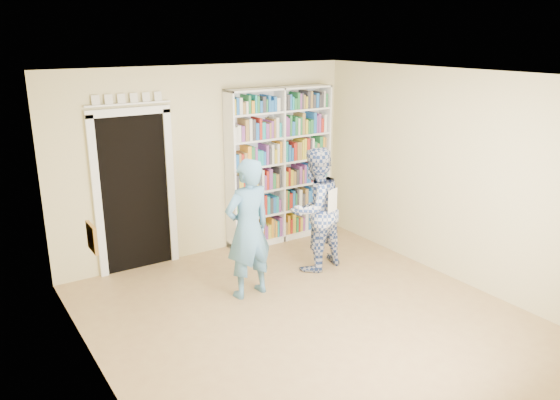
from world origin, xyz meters
The scene contains 11 objects.
floor centered at (0.00, 0.00, 0.00)m, with size 5.00×5.00×0.00m, color #9A734A.
ceiling centered at (0.00, 0.00, 2.70)m, with size 5.00×5.00×0.00m, color white.
wall_back centered at (0.00, 2.50, 1.35)m, with size 4.50×4.50×0.00m, color beige.
wall_left centered at (-2.25, 0.00, 1.35)m, with size 5.00×5.00×0.00m, color beige.
wall_right centered at (2.25, 0.00, 1.35)m, with size 5.00×5.00×0.00m, color beige.
bookshelf centered at (1.10, 2.34, 1.19)m, with size 1.71×0.32×2.35m.
doorway centered at (-1.10, 2.48, 1.18)m, with size 1.10×0.08×2.43m.
wall_art centered at (-2.23, 0.20, 1.40)m, with size 0.03×0.25×0.25m, color brown.
man_blue centered at (-0.25, 0.94, 0.86)m, with size 0.63×0.41×1.72m, color #4F87B1.
man_plaid centered at (0.90, 1.16, 0.84)m, with size 0.82×0.64×1.69m, color navy.
paper_sheet centered at (0.98, 0.88, 1.03)m, with size 0.22×0.01×0.30m, color white.
Camera 1 is at (-3.28, -4.41, 3.10)m, focal length 35.00 mm.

